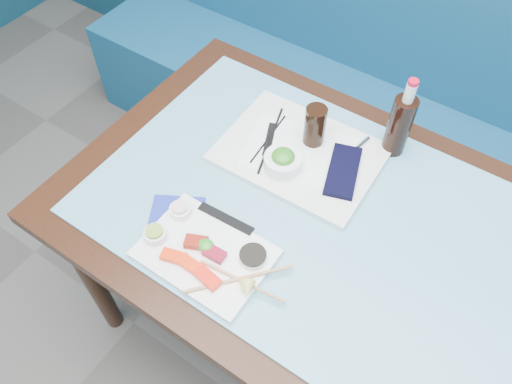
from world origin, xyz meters
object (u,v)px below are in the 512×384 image
Objects in this scene: cola_glass at (315,126)px; blue_napkin at (176,218)px; booth_bench at (419,128)px; serving_tray at (300,154)px; dining_table at (324,237)px; seaweed_bowl at (283,162)px; cola_bottle_body at (399,126)px; sashimi_plate at (205,254)px.

cola_glass is 0.91× the size of blue_napkin.
serving_tray is at bearing -103.80° from booth_bench.
serving_tray is at bearing 67.20° from blue_napkin.
dining_table is 0.23m from seaweed_bowl.
seaweed_bowl is 0.84× the size of cola_glass.
booth_bench reaches higher than seaweed_bowl.
cola_glass is at bearing -149.73° from cola_bottle_body.
cola_bottle_body is (0.21, 0.24, 0.05)m from seaweed_bowl.
booth_bench reaches higher than cola_glass.
booth_bench is at bearing 93.68° from cola_bottle_body.
cola_bottle_body reaches higher than blue_napkin.
dining_table is 0.40m from blue_napkin.
cola_bottle_body is (0.03, 0.31, 0.18)m from dining_table.
booth_bench reaches higher than sashimi_plate.
sashimi_plate and serving_tray have the same top height.
cola_bottle_body is 0.64m from blue_napkin.
seaweed_bowl is at bearing -103.21° from booth_bench.
cola_glass is (-0.16, 0.20, 0.17)m from dining_table.
booth_bench is at bearing 75.91° from cola_glass.
blue_napkin is at bearing -116.38° from seaweed_bowl.
cola_bottle_body is at bearing 68.34° from sashimi_plate.
cola_glass is 0.45m from blue_napkin.
blue_napkin is (-0.14, -0.28, -0.03)m from seaweed_bowl.
sashimi_plate is 0.14m from blue_napkin.
cola_glass is at bearing 78.25° from serving_tray.
blue_napkin is at bearing -106.97° from booth_bench.
seaweed_bowl is (-0.18, 0.07, 0.13)m from dining_table.
cola_glass is (0.02, 0.13, 0.04)m from seaweed_bowl.
seaweed_bowl reaches higher than sashimi_plate.
dining_table is 13.54× the size of seaweed_bowl.
cola_bottle_body reaches higher than serving_tray.
dining_table is 7.64× the size of cola_bottle_body.
booth_bench is 1.18m from sashimi_plate.
cola_bottle_body is at bearing 83.78° from dining_table.
serving_tray is at bearing -100.30° from cola_glass.
cola_glass reaches higher than blue_napkin.
serving_tray is at bearing 86.83° from sashimi_plate.
sashimi_plate is 0.46m from cola_glass.
cola_glass is at bearing 81.25° from seaweed_bowl.
booth_bench is 0.81m from cola_glass.
serving_tray is 0.28m from cola_bottle_body.
cola_glass is (0.03, 0.46, 0.07)m from sashimi_plate.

